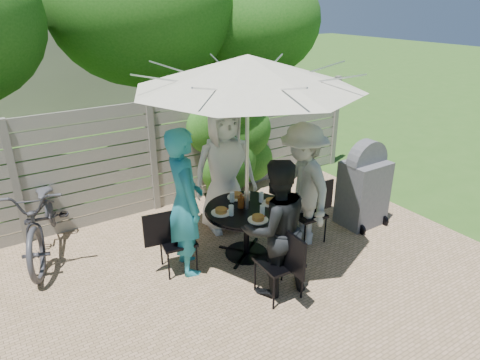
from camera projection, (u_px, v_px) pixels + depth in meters
backyard_envelope at (51, 24)px, 11.88m from camera, size 60.00×60.00×5.00m
patio_table at (247, 223)px, 5.73m from camera, size 1.27×1.27×0.72m
umbrella at (248, 72)px, 4.95m from camera, size 3.22×3.22×2.69m
chair_back at (222, 207)px, 6.64m from camera, size 0.52×0.71×0.94m
person_back at (224, 169)px, 6.25m from camera, size 1.04×0.77×1.93m
chair_left at (177, 253)px, 5.49m from camera, size 0.66×0.48×0.88m
person_left at (185, 203)px, 5.26m from camera, size 0.58×0.77×1.92m
chair_front at (279, 276)px, 5.00m from camera, size 0.48×0.70×0.95m
person_front at (275, 229)px, 4.89m from camera, size 0.92×0.78×1.69m
chair_right at (308, 225)px, 6.16m from camera, size 0.65×0.45×0.89m
person_right at (302, 186)px, 5.87m from camera, size 0.86×1.26×1.79m
plate_back at (236, 196)px, 5.94m from camera, size 0.26×0.26×0.06m
plate_left at (221, 211)px, 5.51m from camera, size 0.26×0.26×0.06m
plate_front at (258, 219)px, 5.33m from camera, size 0.26×0.26×0.06m
plate_right at (271, 202)px, 5.76m from camera, size 0.26×0.26×0.06m
glass_back at (232, 197)px, 5.80m from camera, size 0.07×0.07×0.14m
glass_left at (231, 210)px, 5.44m from camera, size 0.07×0.07×0.14m
glass_front at (262, 210)px, 5.43m from camera, size 0.07×0.07×0.14m
glass_right at (261, 197)px, 5.80m from camera, size 0.07×0.07×0.14m
syrup_jug at (241, 202)px, 5.64m from camera, size 0.09×0.09×0.16m
coffee_cup at (247, 196)px, 5.84m from camera, size 0.08×0.08×0.12m
bicycle at (45, 215)px, 5.82m from camera, size 1.39×2.23×1.11m
bbq_grill at (364, 187)px, 6.52m from camera, size 0.68×0.52×1.37m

